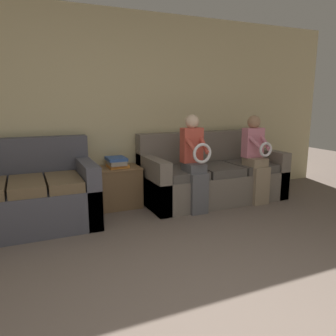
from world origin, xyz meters
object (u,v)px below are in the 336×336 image
side_shelf (117,187)px  book_stack (117,162)px  couch_side (28,196)px  child_right_seated (256,155)px  couch_main (211,176)px  child_left_seated (195,159)px

side_shelf → book_stack: 0.33m
couch_side → book_stack: couch_side is taller
couch_side → child_right_seated: bearing=-6.2°
couch_main → child_right_seated: size_ratio=1.67×
couch_side → couch_main: bearing=1.3°
child_right_seated → couch_main: bearing=142.1°
couch_side → side_shelf: bearing=12.5°
couch_main → book_stack: 1.37m
child_left_seated → child_right_seated: (0.95, 0.00, -0.02)m
child_right_seated → side_shelf: child_right_seated is taller
couch_main → child_left_seated: bearing=-142.0°
couch_side → book_stack: bearing=12.3°
child_right_seated → side_shelf: bearing=162.9°
couch_side → side_shelf: (1.09, 0.24, -0.06)m
child_right_seated → side_shelf: (-1.80, 0.56, -0.38)m
couch_main → child_right_seated: bearing=-37.9°
couch_main → child_right_seated: (0.48, -0.37, 0.33)m
child_right_seated → side_shelf: size_ratio=2.01×
couch_side → book_stack: (1.09, 0.24, 0.26)m
couch_main → couch_side: couch_side is taller
child_left_seated → child_right_seated: bearing=0.1°
couch_main → side_shelf: 1.34m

